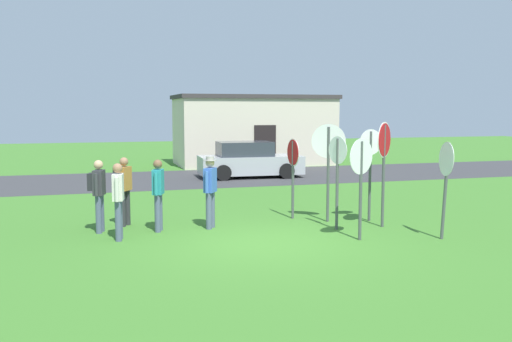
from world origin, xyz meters
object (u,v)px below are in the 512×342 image
(stop_sign_tallest, at_px, (384,154))
(person_with_sunhat, at_px, (118,197))
(stop_sign_center_cluster, at_px, (293,165))
(person_near_signs, at_px, (98,191))
(stop_sign_leaning_left, at_px, (446,173))
(parked_car_on_street, at_px, (249,161))
(person_in_blue, at_px, (210,188))
(stop_sign_rear_left, at_px, (328,154))
(person_holding_notes, at_px, (124,186))
(stop_sign_low_front, at_px, (338,167))
(stop_sign_far_back, at_px, (370,160))
(person_on_left, at_px, (158,191))
(stop_sign_rear_right, at_px, (361,171))

(stop_sign_tallest, height_order, person_with_sunhat, stop_sign_tallest)
(stop_sign_center_cluster, bearing_deg, person_near_signs, -176.33)
(stop_sign_center_cluster, relative_size, person_near_signs, 1.24)
(stop_sign_tallest, height_order, stop_sign_leaning_left, stop_sign_tallest)
(stop_sign_tallest, distance_m, person_near_signs, 6.81)
(parked_car_on_street, relative_size, person_in_blue, 2.52)
(stop_sign_rear_left, relative_size, person_with_sunhat, 1.47)
(person_in_blue, distance_m, person_holding_notes, 2.16)
(stop_sign_low_front, bearing_deg, stop_sign_leaning_left, -40.72)
(stop_sign_far_back, height_order, person_near_signs, stop_sign_far_back)
(stop_sign_far_back, distance_m, stop_sign_rear_left, 1.09)
(stop_sign_tallest, height_order, stop_sign_rear_left, stop_sign_tallest)
(person_near_signs, bearing_deg, person_on_left, -10.81)
(stop_sign_rear_right, bearing_deg, person_in_blue, 143.56)
(stop_sign_rear_left, bearing_deg, person_near_signs, 176.71)
(stop_sign_rear_right, relative_size, person_near_signs, 1.32)
(parked_car_on_street, relative_size, stop_sign_far_back, 1.86)
(stop_sign_rear_right, xyz_separation_m, stop_sign_low_front, (-0.02, 1.15, -0.04))
(stop_sign_rear_right, height_order, stop_sign_rear_left, stop_sign_rear_left)
(stop_sign_tallest, bearing_deg, stop_sign_rear_right, -136.69)
(stop_sign_rear_right, xyz_separation_m, person_near_signs, (-5.46, 2.41, -0.55))
(stop_sign_center_cluster, bearing_deg, person_holding_notes, 175.93)
(person_holding_notes, xyz_separation_m, person_near_signs, (-0.61, -0.62, 0.00))
(stop_sign_center_cluster, xyz_separation_m, stop_sign_low_front, (0.54, -1.58, 0.07))
(stop_sign_tallest, relative_size, stop_sign_center_cluster, 1.22)
(stop_sign_center_cluster, bearing_deg, stop_sign_low_front, -71.12)
(person_with_sunhat, bearing_deg, stop_sign_center_cluster, 15.38)
(person_with_sunhat, bearing_deg, stop_sign_rear_right, -16.38)
(person_on_left, xyz_separation_m, person_near_signs, (-1.34, 0.26, 0.03))
(person_in_blue, height_order, person_holding_notes, person_in_blue)
(parked_car_on_street, bearing_deg, person_with_sunhat, -119.62)
(person_holding_notes, bearing_deg, stop_sign_rear_right, -31.97)
(parked_car_on_street, xyz_separation_m, stop_sign_low_front, (-0.84, -10.68, 0.80))
(person_in_blue, bearing_deg, stop_sign_center_cluster, 14.33)
(person_with_sunhat, distance_m, person_on_left, 1.15)
(stop_sign_far_back, relative_size, person_on_left, 1.39)
(stop_sign_low_front, bearing_deg, person_near_signs, 166.93)
(parked_car_on_street, distance_m, person_near_signs, 11.32)
(person_on_left, distance_m, person_holding_notes, 1.14)
(stop_sign_rear_left, xyz_separation_m, person_holding_notes, (-5.01, 0.94, -0.74))
(stop_sign_rear_right, height_order, person_holding_notes, stop_sign_rear_right)
(person_in_blue, relative_size, person_holding_notes, 1.03)
(stop_sign_leaning_left, relative_size, person_holding_notes, 1.27)
(stop_sign_leaning_left, bearing_deg, stop_sign_center_cluster, 127.00)
(stop_sign_tallest, bearing_deg, person_in_blue, 165.86)
(person_with_sunhat, xyz_separation_m, person_on_left, (0.94, 0.66, 0.00))
(parked_car_on_street, xyz_separation_m, person_near_signs, (-6.28, -9.41, 0.29))
(stop_sign_center_cluster, height_order, person_near_signs, stop_sign_center_cluster)
(person_near_signs, bearing_deg, person_in_blue, -6.17)
(stop_sign_leaning_left, distance_m, stop_sign_rear_left, 3.04)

